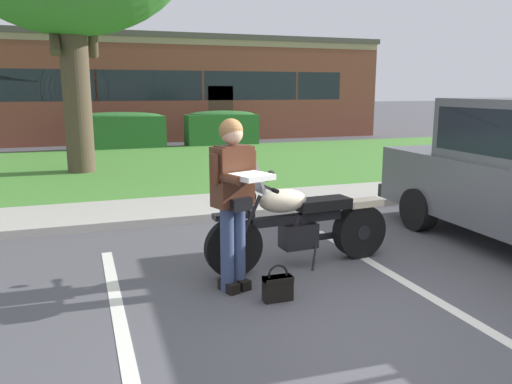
# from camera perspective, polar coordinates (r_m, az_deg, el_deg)

# --- Properties ---
(ground_plane) EXTENTS (140.00, 140.00, 0.00)m
(ground_plane) POSITION_cam_1_polar(r_m,az_deg,el_deg) (4.91, 11.99, -12.45)
(ground_plane) COLOR #4C4C51
(curb_strip) EXTENTS (60.00, 0.20, 0.12)m
(curb_strip) POSITION_cam_1_polar(r_m,az_deg,el_deg) (7.93, -1.23, -2.44)
(curb_strip) COLOR #ADA89E
(curb_strip) RESTS_ON ground
(concrete_walk) EXTENTS (60.00, 1.50, 0.08)m
(concrete_walk) POSITION_cam_1_polar(r_m,az_deg,el_deg) (8.72, -2.98, -1.29)
(concrete_walk) COLOR #ADA89E
(concrete_walk) RESTS_ON ground
(grass_lawn) EXTENTS (60.00, 8.21, 0.06)m
(grass_lawn) POSITION_cam_1_polar(r_m,az_deg,el_deg) (13.37, -8.90, 3.04)
(grass_lawn) COLOR #478433
(grass_lawn) RESTS_ON ground
(stall_stripe_0) EXTENTS (0.13, 4.40, 0.01)m
(stall_stripe_0) POSITION_cam_1_polar(r_m,az_deg,el_deg) (4.46, -14.92, -15.05)
(stall_stripe_0) COLOR silver
(stall_stripe_0) RESTS_ON ground
(stall_stripe_1) EXTENTS (0.13, 4.40, 0.01)m
(stall_stripe_1) POSITION_cam_1_polar(r_m,az_deg,el_deg) (5.44, 17.49, -10.25)
(stall_stripe_1) COLOR silver
(stall_stripe_1) RESTS_ON ground
(motorcycle) EXTENTS (2.24, 0.82, 1.26)m
(motorcycle) POSITION_cam_1_polar(r_m,az_deg,el_deg) (5.73, 5.70, -3.54)
(motorcycle) COLOR black
(motorcycle) RESTS_ON ground
(rider_person) EXTENTS (0.55, 0.65, 1.70)m
(rider_person) POSITION_cam_1_polar(r_m,az_deg,el_deg) (4.86, -2.53, 0.07)
(rider_person) COLOR black
(rider_person) RESTS_ON ground
(handbag) EXTENTS (0.28, 0.13, 0.36)m
(handbag) POSITION_cam_1_polar(r_m,az_deg,el_deg) (4.86, 2.48, -10.58)
(handbag) COLOR black
(handbag) RESTS_ON ground
(hedge_left) EXTENTS (3.09, 0.90, 1.24)m
(hedge_left) POSITION_cam_1_polar(r_m,az_deg,el_deg) (17.43, -15.38, 6.78)
(hedge_left) COLOR #286028
(hedge_left) RESTS_ON ground
(hedge_center_left) EXTENTS (2.52, 0.90, 1.24)m
(hedge_center_left) POSITION_cam_1_polar(r_m,az_deg,el_deg) (18.04, -3.92, 7.31)
(hedge_center_left) COLOR #286028
(hedge_center_left) RESTS_ON ground
(brick_building) EXTENTS (23.07, 8.46, 4.03)m
(brick_building) POSITION_cam_1_polar(r_m,az_deg,el_deg) (23.24, -18.02, 11.10)
(brick_building) COLOR brown
(brick_building) RESTS_ON ground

